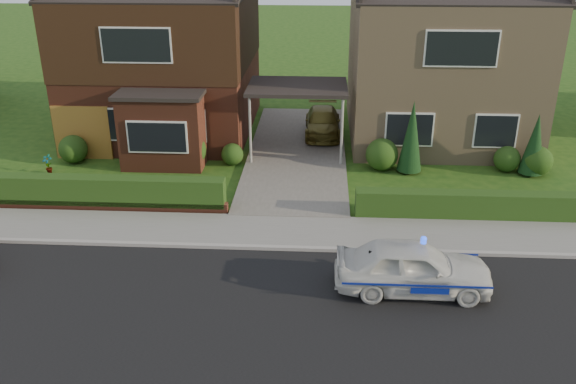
{
  "coord_description": "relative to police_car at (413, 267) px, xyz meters",
  "views": [
    {
      "loc": [
        0.92,
        -11.92,
        8.38
      ],
      "look_at": [
        0.05,
        3.5,
        1.59
      ],
      "focal_mm": 38.0,
      "sensor_mm": 36.0,
      "label": 1
    }
  ],
  "objects": [
    {
      "name": "driveway",
      "position": [
        -3.27,
        9.8,
        -0.59
      ],
      "size": [
        3.8,
        12.0,
        0.12
      ],
      "primitive_type": "cube",
      "color": "#666059",
      "rests_on": "ground"
    },
    {
      "name": "shrub_right_mid",
      "position": [
        4.53,
        8.3,
        -0.17
      ],
      "size": [
        0.96,
        0.96,
        0.96
      ],
      "primitive_type": "sphere",
      "color": "#1A3912",
      "rests_on": "ground"
    },
    {
      "name": "shrub_right_near",
      "position": [
        -0.07,
        8.2,
        -0.05
      ],
      "size": [
        1.2,
        1.2,
        1.2
      ],
      "primitive_type": "sphere",
      "color": "#1A3912",
      "rests_on": "ground"
    },
    {
      "name": "shrub_left_mid",
      "position": [
        -7.27,
        8.1,
        0.01
      ],
      "size": [
        1.32,
        1.32,
        1.32
      ],
      "primitive_type": "sphere",
      "color": "#1A3912",
      "rests_on": "ground"
    },
    {
      "name": "shrub_left_near",
      "position": [
        -5.67,
        8.4,
        -0.23
      ],
      "size": [
        0.84,
        0.84,
        0.84
      ],
      "primitive_type": "sphere",
      "color": "#1A3912",
      "rests_on": "ground"
    },
    {
      "name": "road",
      "position": [
        -3.27,
        -1.2,
        -0.65
      ],
      "size": [
        60.0,
        6.0,
        0.02
      ],
      "primitive_type": "cube",
      "color": "black",
      "rests_on": "ground"
    },
    {
      "name": "hedge_right",
      "position": [
        2.53,
        4.15,
        -0.65
      ],
      "size": [
        7.5,
        0.55,
        0.8
      ],
      "primitive_type": "cube",
      "color": "#1A3912",
      "rests_on": "ground"
    },
    {
      "name": "ground",
      "position": [
        -3.27,
        -1.2,
        -0.65
      ],
      "size": [
        120.0,
        120.0,
        0.0
      ],
      "primitive_type": "plane",
      "color": "#1E4612",
      "rests_on": "ground"
    },
    {
      "name": "conifer_a",
      "position": [
        0.93,
        8.0,
        0.65
      ],
      "size": [
        0.9,
        0.9,
        2.6
      ],
      "primitive_type": "cone",
      "color": "black",
      "rests_on": "ground"
    },
    {
      "name": "hedge_left",
      "position": [
        -9.07,
        4.25,
        -0.65
      ],
      "size": [
        7.5,
        0.55,
        0.9
      ],
      "primitive_type": "cube",
      "color": "#1A3912",
      "rests_on": "ground"
    },
    {
      "name": "shrub_right_far",
      "position": [
        5.53,
        8.0,
        -0.11
      ],
      "size": [
        1.08,
        1.08,
        1.08
      ],
      "primitive_type": "sphere",
      "color": "#1A3912",
      "rests_on": "ground"
    },
    {
      "name": "sidewalk",
      "position": [
        -3.27,
        2.9,
        -0.6
      ],
      "size": [
        60.0,
        2.0,
        0.1
      ],
      "primitive_type": "cube",
      "color": "slate",
      "rests_on": "ground"
    },
    {
      "name": "house_right",
      "position": [
        2.53,
        12.79,
        3.01
      ],
      "size": [
        7.5,
        8.06,
        7.25
      ],
      "color": "tan",
      "rests_on": "ground"
    },
    {
      "name": "dwarf_wall",
      "position": [
        -9.07,
        4.1,
        -0.47
      ],
      "size": [
        7.7,
        0.25,
        0.36
      ],
      "primitive_type": "cube",
      "color": "brown",
      "rests_on": "ground"
    },
    {
      "name": "police_car",
      "position": [
        0.0,
        0.0,
        0.0
      ],
      "size": [
        3.53,
        3.85,
        1.47
      ],
      "rotation": [
        0.0,
        0.0,
        1.57
      ],
      "color": "silver",
      "rests_on": "ground"
    },
    {
      "name": "potted_plant_c",
      "position": [
        -6.59,
        4.8,
        -0.27
      ],
      "size": [
        0.59,
        0.59,
        0.78
      ],
      "primitive_type": "imported",
      "rotation": [
        0.0,
        0.0,
        1.05
      ],
      "color": "gray",
      "rests_on": "ground"
    },
    {
      "name": "driveway_car",
      "position": [
        -2.27,
        11.96,
        -0.01
      ],
      "size": [
        1.52,
        3.66,
        1.06
      ],
      "primitive_type": "imported",
      "rotation": [
        0.0,
        0.0,
        0.01
      ],
      "color": "brown",
      "rests_on": "driveway"
    },
    {
      "name": "garage_door",
      "position": [
        -11.52,
        8.76,
        0.4
      ],
      "size": [
        2.2,
        0.1,
        2.1
      ],
      "primitive_type": "cube",
      "color": "#956520",
      "rests_on": "ground"
    },
    {
      "name": "conifer_b",
      "position": [
        5.33,
        8.0,
        0.45
      ],
      "size": [
        0.9,
        0.9,
        2.2
      ],
      "primitive_type": "cone",
      "color": "black",
      "rests_on": "ground"
    },
    {
      "name": "kerb",
      "position": [
        -3.27,
        1.85,
        -0.59
      ],
      "size": [
        60.0,
        0.16,
        0.12
      ],
      "primitive_type": "cube",
      "color": "#9E9993",
      "rests_on": "ground"
    },
    {
      "name": "potted_plant_a",
      "position": [
        -12.27,
        7.1,
        -0.3
      ],
      "size": [
        0.43,
        0.35,
        0.71
      ],
      "primitive_type": "imported",
      "rotation": [
        0.0,
        0.0,
        -0.29
      ],
      "color": "gray",
      "rests_on": "ground"
    },
    {
      "name": "potted_plant_b",
      "position": [
        -7.69,
        5.11,
        -0.25
      ],
      "size": [
        0.58,
        0.56,
        0.81
      ],
      "primitive_type": "imported",
      "rotation": [
        0.0,
        0.0,
        0.69
      ],
      "color": "gray",
      "rests_on": "ground"
    },
    {
      "name": "carport_link",
      "position": [
        -3.27,
        9.75,
        2.0
      ],
      "size": [
        3.8,
        3.0,
        2.77
      ],
      "color": "black",
      "rests_on": "ground"
    },
    {
      "name": "house_left",
      "position": [
        -9.05,
        12.7,
        3.16
      ],
      "size": [
        7.5,
        9.53,
        7.25
      ],
      "color": "brown",
      "rests_on": "ground"
    },
    {
      "name": "shrub_left_far",
      "position": [
        -11.77,
        8.3,
        -0.11
      ],
      "size": [
        1.08,
        1.08,
        1.08
      ],
      "primitive_type": "sphere",
      "color": "#1A3912",
      "rests_on": "ground"
    }
  ]
}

